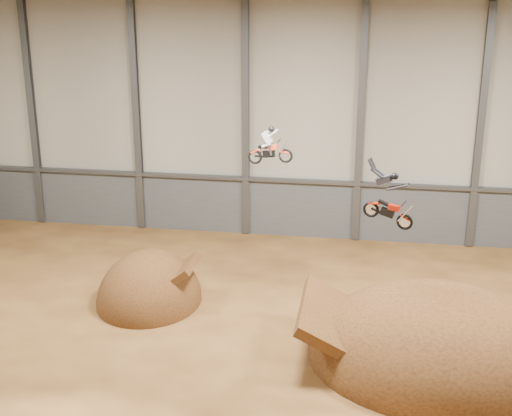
{
  "coord_description": "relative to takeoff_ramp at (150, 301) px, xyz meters",
  "views": [
    {
      "loc": [
        3.75,
        -25.83,
        15.65
      ],
      "look_at": [
        -1.0,
        4.0,
        5.4
      ],
      "focal_mm": 50.0,
      "sensor_mm": 36.0,
      "label": 1
    }
  ],
  "objects": [
    {
      "name": "ceiling",
      "position": [
        6.43,
        -4.75,
        14.0
      ],
      "size": [
        40.0,
        40.0,
        0.0
      ],
      "primitive_type": "plane",
      "color": "black",
      "rests_on": "back_wall"
    },
    {
      "name": "fmx_rider_a",
      "position": [
        5.96,
        0.23,
        8.16
      ],
      "size": [
        2.27,
        0.93,
        2.04
      ],
      "primitive_type": null,
      "rotation": [
        0.0,
        -0.1,
        -0.07
      ],
      "color": "red"
    },
    {
      "name": "steel_column_1",
      "position": [
        -3.57,
        10.05,
        7.0
      ],
      "size": [
        0.4,
        0.36,
        13.9
      ],
      "primitive_type": "cube",
      "color": "#47494F",
      "rests_on": "ground"
    },
    {
      "name": "steel_column_2",
      "position": [
        3.1,
        10.05,
        7.0
      ],
      "size": [
        0.4,
        0.36,
        13.9
      ],
      "primitive_type": "cube",
      "color": "#47494F",
      "rests_on": "ground"
    },
    {
      "name": "floor",
      "position": [
        6.43,
        -4.75,
        0.0
      ],
      "size": [
        40.0,
        40.0,
        0.0
      ],
      "primitive_type": "plane",
      "color": "#553316",
      "rests_on": "ground"
    },
    {
      "name": "steel_column_4",
      "position": [
        16.43,
        10.05,
        7.0
      ],
      "size": [
        0.4,
        0.36,
        13.9
      ],
      "primitive_type": "cube",
      "color": "#47494F",
      "rests_on": "ground"
    },
    {
      "name": "fmx_rider_b",
      "position": [
        11.09,
        -3.23,
        7.1
      ],
      "size": [
        3.32,
        1.7,
        2.93
      ],
      "primitive_type": null,
      "rotation": [
        0.0,
        0.22,
        -0.3
      ],
      "color": "#AE1909"
    },
    {
      "name": "steel_column_3",
      "position": [
        9.76,
        10.05,
        7.0
      ],
      "size": [
        0.4,
        0.36,
        13.9
      ],
      "primitive_type": "cube",
      "color": "#47494F",
      "rests_on": "ground"
    },
    {
      "name": "takeoff_ramp",
      "position": [
        0.0,
        0.0,
        0.0
      ],
      "size": [
        5.1,
        5.88,
        5.1
      ],
      "primitive_type": "ellipsoid",
      "color": "#371E0D",
      "rests_on": "ground"
    },
    {
      "name": "steel_rail",
      "position": [
        6.43,
        10.0,
        3.55
      ],
      "size": [
        39.8,
        0.35,
        0.2
      ],
      "primitive_type": "cube",
      "color": "#47494F",
      "rests_on": "lower_band_back"
    },
    {
      "name": "back_wall",
      "position": [
        6.43,
        10.25,
        7.0
      ],
      "size": [
        40.0,
        0.1,
        14.0
      ],
      "primitive_type": "cube",
      "color": "#A7A294",
      "rests_on": "ground"
    },
    {
      "name": "lower_band_back",
      "position": [
        6.43,
        10.15,
        1.75
      ],
      "size": [
        39.8,
        0.18,
        3.5
      ],
      "primitive_type": "cube",
      "color": "#4B4E52",
      "rests_on": "ground"
    },
    {
      "name": "steel_column_0",
      "position": [
        -10.24,
        10.05,
        7.0
      ],
      "size": [
        0.4,
        0.36,
        13.9
      ],
      "primitive_type": "cube",
      "color": "#47494F",
      "rests_on": "ground"
    },
    {
      "name": "landing_ramp",
      "position": [
        13.45,
        -3.43,
        0.0
      ],
      "size": [
        10.63,
        9.4,
        6.13
      ],
      "primitive_type": "ellipsoid",
      "color": "#371E0D",
      "rests_on": "ground"
    }
  ]
}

